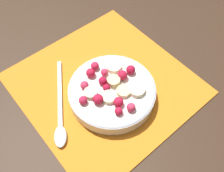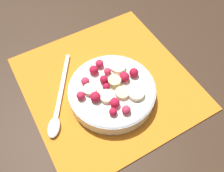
# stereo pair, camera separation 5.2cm
# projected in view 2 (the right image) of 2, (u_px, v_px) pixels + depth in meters

# --- Properties ---
(ground_plane) EXTENTS (3.00, 3.00, 0.00)m
(ground_plane) POSITION_uv_depth(u_px,v_px,m) (108.00, 83.00, 0.58)
(ground_plane) COLOR #382619
(placemat) EXTENTS (0.37, 0.36, 0.01)m
(placemat) POSITION_uv_depth(u_px,v_px,m) (108.00, 83.00, 0.58)
(placemat) COLOR orange
(placemat) RESTS_ON ground_plane
(fruit_bowl) EXTENTS (0.19, 0.19, 0.05)m
(fruit_bowl) POSITION_uv_depth(u_px,v_px,m) (112.00, 91.00, 0.54)
(fruit_bowl) COLOR silver
(fruit_bowl) RESTS_ON placemat
(spoon) EXTENTS (0.19, 0.13, 0.01)m
(spoon) POSITION_uv_depth(u_px,v_px,m) (57.00, 109.00, 0.53)
(spoon) COLOR silver
(spoon) RESTS_ON placemat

